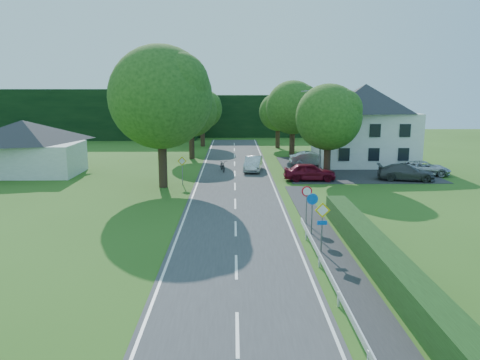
{
  "coord_description": "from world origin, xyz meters",
  "views": [
    {
      "loc": [
        -0.11,
        -14.42,
        8.14
      ],
      "look_at": [
        0.31,
        16.01,
        2.16
      ],
      "focal_mm": 35.0,
      "sensor_mm": 36.0,
      "label": 1
    }
  ],
  "objects_px": {
    "moving_car": "(253,164)",
    "parasol": "(342,157)",
    "streetlight": "(319,128)",
    "motorcycle": "(223,166)",
    "parked_car_grey": "(406,172)",
    "parked_car_red": "(310,172)",
    "parked_car_silver_b": "(424,168)",
    "parked_car_silver_a": "(311,159)"
  },
  "relations": [
    {
      "from": "parked_car_red",
      "to": "streetlight",
      "type": "bearing_deg",
      "value": -19.57
    },
    {
      "from": "streetlight",
      "to": "motorcycle",
      "type": "bearing_deg",
      "value": 171.92
    },
    {
      "from": "streetlight",
      "to": "moving_car",
      "type": "bearing_deg",
      "value": 166.94
    },
    {
      "from": "parked_car_red",
      "to": "parasol",
      "type": "height_order",
      "value": "parasol"
    },
    {
      "from": "parasol",
      "to": "parked_car_grey",
      "type": "bearing_deg",
      "value": -66.15
    },
    {
      "from": "moving_car",
      "to": "parasol",
      "type": "relative_size",
      "value": 2.32
    },
    {
      "from": "moving_car",
      "to": "motorcycle",
      "type": "xyz_separation_m",
      "value": [
        -3.04,
        -0.13,
        -0.18
      ]
    },
    {
      "from": "motorcycle",
      "to": "parked_car_grey",
      "type": "bearing_deg",
      "value": -27.34
    },
    {
      "from": "parked_car_red",
      "to": "moving_car",
      "type": "bearing_deg",
      "value": 46.38
    },
    {
      "from": "moving_car",
      "to": "parasol",
      "type": "bearing_deg",
      "value": 27.72
    },
    {
      "from": "streetlight",
      "to": "moving_car",
      "type": "relative_size",
      "value": 1.8
    },
    {
      "from": "parked_car_grey",
      "to": "parked_car_red",
      "type": "bearing_deg",
      "value": 100.69
    },
    {
      "from": "parked_car_silver_a",
      "to": "parked_car_silver_b",
      "type": "bearing_deg",
      "value": -118.88
    },
    {
      "from": "motorcycle",
      "to": "parasol",
      "type": "height_order",
      "value": "parasol"
    },
    {
      "from": "streetlight",
      "to": "moving_car",
      "type": "distance_m",
      "value": 7.38
    },
    {
      "from": "parked_car_red",
      "to": "parasol",
      "type": "xyz_separation_m",
      "value": [
        4.87,
        8.5,
        0.08
      ]
    },
    {
      "from": "streetlight",
      "to": "parasol",
      "type": "distance_m",
      "value": 7.06
    },
    {
      "from": "motorcycle",
      "to": "parked_car_silver_a",
      "type": "bearing_deg",
      "value": 7.31
    },
    {
      "from": "motorcycle",
      "to": "streetlight",
      "type": "bearing_deg",
      "value": -19.16
    },
    {
      "from": "parked_car_red",
      "to": "parasol",
      "type": "distance_m",
      "value": 9.8
    },
    {
      "from": "parked_car_silver_b",
      "to": "moving_car",
      "type": "bearing_deg",
      "value": 94.09
    },
    {
      "from": "moving_car",
      "to": "parked_car_grey",
      "type": "relative_size",
      "value": 0.9
    },
    {
      "from": "motorcycle",
      "to": "parasol",
      "type": "xyz_separation_m",
      "value": [
        12.75,
        3.68,
        0.31
      ]
    },
    {
      "from": "moving_car",
      "to": "motorcycle",
      "type": "distance_m",
      "value": 3.05
    },
    {
      "from": "streetlight",
      "to": "parked_car_red",
      "type": "bearing_deg",
      "value": -111.57
    },
    {
      "from": "motorcycle",
      "to": "parked_car_grey",
      "type": "height_order",
      "value": "parked_car_grey"
    },
    {
      "from": "parked_car_silver_a",
      "to": "parasol",
      "type": "height_order",
      "value": "parasol"
    },
    {
      "from": "streetlight",
      "to": "parked_car_silver_a",
      "type": "bearing_deg",
      "value": 88.93
    },
    {
      "from": "moving_car",
      "to": "streetlight",
      "type": "bearing_deg",
      "value": -5.46
    },
    {
      "from": "moving_car",
      "to": "parked_car_red",
      "type": "bearing_deg",
      "value": -38.01
    },
    {
      "from": "motorcycle",
      "to": "parasol",
      "type": "distance_m",
      "value": 13.28
    },
    {
      "from": "motorcycle",
      "to": "parked_car_silver_a",
      "type": "distance_m",
      "value": 9.85
    },
    {
      "from": "parked_car_silver_a",
      "to": "moving_car",
      "type": "bearing_deg",
      "value": 115.12
    },
    {
      "from": "parked_car_red",
      "to": "parked_car_silver_b",
      "type": "xyz_separation_m",
      "value": [
        11.32,
        2.52,
        -0.13
      ]
    },
    {
      "from": "parked_car_grey",
      "to": "parasol",
      "type": "xyz_separation_m",
      "value": [
        -3.76,
        8.5,
        0.15
      ]
    },
    {
      "from": "streetlight",
      "to": "motorcycle",
      "type": "xyz_separation_m",
      "value": [
        -9.26,
        1.32,
        -3.87
      ]
    },
    {
      "from": "parked_car_silver_a",
      "to": "parasol",
      "type": "relative_size",
      "value": 2.4
    },
    {
      "from": "moving_car",
      "to": "parked_car_silver_a",
      "type": "bearing_deg",
      "value": 32.89
    },
    {
      "from": "motorcycle",
      "to": "moving_car",
      "type": "bearing_deg",
      "value": -8.66
    },
    {
      "from": "parked_car_silver_a",
      "to": "motorcycle",
      "type": "bearing_deg",
      "value": 108.23
    },
    {
      "from": "streetlight",
      "to": "motorcycle",
      "type": "height_order",
      "value": "streetlight"
    },
    {
      "from": "moving_car",
      "to": "parasol",
      "type": "height_order",
      "value": "parasol"
    }
  ]
}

